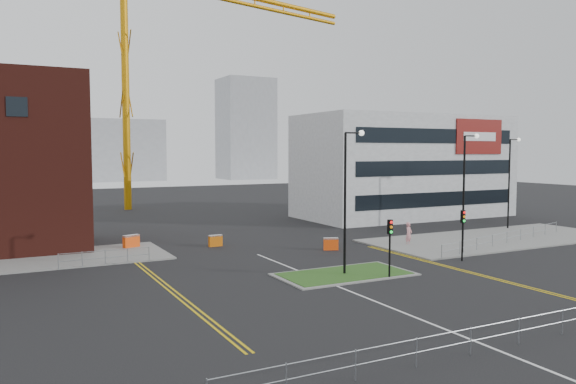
{
  "coord_description": "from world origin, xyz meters",
  "views": [
    {
      "loc": [
        -17.3,
        -21.55,
        7.87
      ],
      "look_at": [
        0.63,
        13.16,
        5.0
      ],
      "focal_mm": 35.0,
      "sensor_mm": 36.0,
      "label": 1
    }
  ],
  "objects": [
    {
      "name": "ground",
      "position": [
        0.0,
        0.0,
        0.0
      ],
      "size": [
        200.0,
        200.0,
        0.0
      ],
      "primitive_type": "plane",
      "color": "black",
      "rests_on": "ground"
    },
    {
      "name": "pavement_right",
      "position": [
        22.0,
        14.0,
        0.06
      ],
      "size": [
        24.0,
        10.0,
        0.12
      ],
      "primitive_type": "cube",
      "color": "slate",
      "rests_on": "ground"
    },
    {
      "name": "island_kerb",
      "position": [
        2.0,
        8.0,
        0.04
      ],
      "size": [
        8.6,
        4.6,
        0.08
      ],
      "primitive_type": "cube",
      "color": "slate",
      "rests_on": "ground"
    },
    {
      "name": "grass_island",
      "position": [
        2.0,
        8.0,
        0.06
      ],
      "size": [
        8.0,
        4.0,
        0.12
      ],
      "primitive_type": "cube",
      "color": "#294F1A",
      "rests_on": "ground"
    },
    {
      "name": "office_block",
      "position": [
        26.01,
        31.97,
        6.0
      ],
      "size": [
        25.0,
        12.2,
        12.0
      ],
      "color": "#AEB0B3",
      "rests_on": "ground"
    },
    {
      "name": "tower_crane",
      "position": [
        3.79,
        56.52,
        24.75
      ],
      "size": [
        51.52,
        14.42,
        35.72
      ],
      "color": "#C07E0B",
      "rests_on": "ground"
    },
    {
      "name": "streetlamp_island",
      "position": [
        2.22,
        8.0,
        5.41
      ],
      "size": [
        1.46,
        0.36,
        9.18
      ],
      "color": "black",
      "rests_on": "ground"
    },
    {
      "name": "streetlamp_right_near",
      "position": [
        14.22,
        10.0,
        5.41
      ],
      "size": [
        1.46,
        0.36,
        9.18
      ],
      "color": "black",
      "rests_on": "ground"
    },
    {
      "name": "streetlamp_right_far",
      "position": [
        28.22,
        18.0,
        5.41
      ],
      "size": [
        1.46,
        0.36,
        9.18
      ],
      "color": "black",
      "rests_on": "ground"
    },
    {
      "name": "traffic_light_island",
      "position": [
        4.0,
        5.98,
        2.57
      ],
      "size": [
        0.28,
        0.33,
        3.65
      ],
      "color": "black",
      "rests_on": "ground"
    },
    {
      "name": "traffic_light_right",
      "position": [
        12.0,
        7.98,
        2.57
      ],
      "size": [
        0.28,
        0.33,
        3.65
      ],
      "color": "black",
      "rests_on": "ground"
    },
    {
      "name": "railing_front",
      "position": [
        0.0,
        -6.0,
        0.78
      ],
      "size": [
        24.05,
        0.05,
        1.1
      ],
      "color": "gray",
      "rests_on": "ground"
    },
    {
      "name": "railing_left",
      "position": [
        -11.0,
        18.0,
        0.74
      ],
      "size": [
        6.05,
        0.05,
        1.1
      ],
      "color": "gray",
      "rests_on": "ground"
    },
    {
      "name": "railing_right",
      "position": [
        20.5,
        11.5,
        0.78
      ],
      "size": [
        19.05,
        5.05,
        1.1
      ],
      "color": "gray",
      "rests_on": "ground"
    },
    {
      "name": "centre_line",
      "position": [
        0.0,
        2.0,
        0.01
      ],
      "size": [
        0.15,
        30.0,
        0.01
      ],
      "primitive_type": "cube",
      "color": "silver",
      "rests_on": "ground"
    },
    {
      "name": "yellow_left_a",
      "position": [
        -9.0,
        10.0,
        0.01
      ],
      "size": [
        0.12,
        24.0,
        0.01
      ],
      "primitive_type": "cube",
      "color": "gold",
      "rests_on": "ground"
    },
    {
      "name": "yellow_left_b",
      "position": [
        -8.7,
        10.0,
        0.01
      ],
      "size": [
        0.12,
        24.0,
        0.01
      ],
      "primitive_type": "cube",
      "color": "gold",
      "rests_on": "ground"
    },
    {
      "name": "yellow_right_a",
      "position": [
        9.5,
        6.0,
        0.01
      ],
      "size": [
        0.12,
        20.0,
        0.01
      ],
      "primitive_type": "cube",
      "color": "gold",
      "rests_on": "ground"
    },
    {
      "name": "yellow_right_b",
      "position": [
        9.8,
        6.0,
        0.01
      ],
      "size": [
        0.12,
        20.0,
        0.01
      ],
      "primitive_type": "cube",
      "color": "gold",
      "rests_on": "ground"
    },
    {
      "name": "skyline_b",
      "position": [
        10.0,
        130.0,
        8.0
      ],
      "size": [
        24.0,
        12.0,
        16.0
      ],
      "primitive_type": "cube",
      "color": "gray",
      "rests_on": "ground"
    },
    {
      "name": "skyline_c",
      "position": [
        45.0,
        125.0,
        14.0
      ],
      "size": [
        14.0,
        12.0,
        28.0
      ],
      "primitive_type": "cube",
      "color": "gray",
      "rests_on": "ground"
    },
    {
      "name": "skyline_d",
      "position": [
        -8.0,
        140.0,
        6.0
      ],
      "size": [
        30.0,
        12.0,
        12.0
      ],
      "primitive_type": "cube",
      "color": "gray",
      "rests_on": "ground"
    },
    {
      "name": "pedestrian",
      "position": [
        12.83,
        14.89,
        0.98
      ],
      "size": [
        0.84,
        0.7,
        1.95
      ],
      "primitive_type": "imported",
      "rotation": [
        0.0,
        0.0,
        0.39
      ],
      "color": "pink",
      "rests_on": "ground"
    },
    {
      "name": "barrier_left",
      "position": [
        -8.0,
        24.0,
        0.61
      ],
      "size": [
        1.4,
        0.87,
        1.11
      ],
      "color": "#FB4D0D",
      "rests_on": "ground"
    },
    {
      "name": "barrier_mid",
      "position": [
        -1.6,
        21.92,
        0.51
      ],
      "size": [
        1.13,
        0.39,
        0.95
      ],
      "color": "#D7620B",
      "rests_on": "ground"
    },
    {
      "name": "barrier_right",
      "position": [
        5.98,
        16.1,
        0.53
      ],
      "size": [
        1.21,
        0.8,
        0.97
      ],
      "color": "#FD4C0E",
      "rests_on": "ground"
    }
  ]
}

